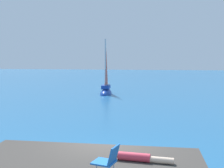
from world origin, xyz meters
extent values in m
plane|color=#236093|center=(0.00, 0.00, 0.00)|extent=(160.00, 160.00, 0.00)
cube|color=#474035|center=(0.82, 0.16, 0.00)|extent=(0.99, 1.08, 0.61)
cube|color=#393C36|center=(-1.86, -0.25, 0.00)|extent=(1.08, 1.23, 0.73)
ellipsoid|color=#193D99|center=(-3.37, 19.85, 0.00)|extent=(1.20, 3.33, 1.14)
cube|color=#193D99|center=(-3.37, 19.85, 0.75)|extent=(0.82, 1.46, 0.37)
cylinder|color=#B7B7BC|center=(-3.36, 19.55, 3.15)|extent=(0.12, 0.12, 5.16)
cylinder|color=#B2B2B7|center=(-3.38, 20.58, 0.93)|extent=(0.14, 2.07, 0.10)
pyramid|color=#DB4C38|center=(-3.37, 20.12, 2.94)|extent=(0.10, 1.65, 3.92)
cylinder|color=#DB384C|center=(1.07, -1.84, 1.03)|extent=(0.92, 0.34, 0.24)
cylinder|color=beige|center=(1.82, -1.92, 1.00)|extent=(0.72, 0.25, 0.18)
sphere|color=beige|center=(0.53, -1.78, 1.05)|extent=(0.22, 0.22, 0.22)
cube|color=blue|center=(0.40, -2.97, 1.26)|extent=(0.63, 0.60, 0.04)
cube|color=blue|center=(0.66, -3.04, 1.49)|extent=(0.27, 0.50, 0.45)
cylinder|color=silver|center=(0.20, -2.92, 1.09)|extent=(0.04, 0.04, 0.35)
camera|label=1|loc=(1.59, -9.72, 3.83)|focal=46.11mm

